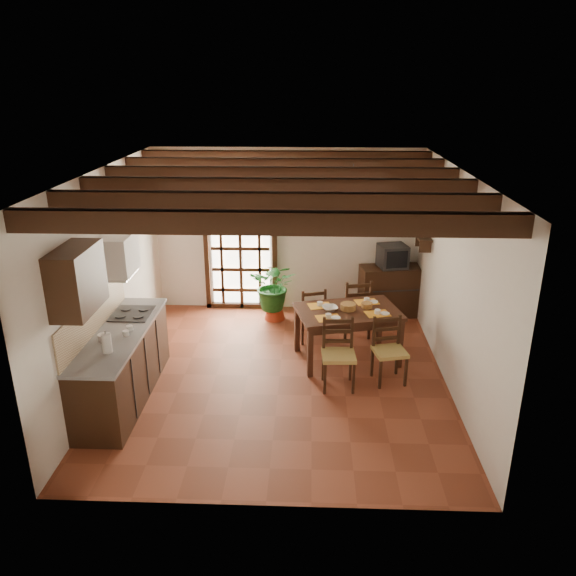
{
  "coord_description": "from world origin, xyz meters",
  "views": [
    {
      "loc": [
        0.38,
        -6.8,
        3.86
      ],
      "look_at": [
        0.1,
        0.4,
        1.15
      ],
      "focal_mm": 35.0,
      "sensor_mm": 36.0,
      "label": 1
    }
  ],
  "objects_px": {
    "dining_table": "(348,316)",
    "crt_tv": "(393,256)",
    "sideboard": "(390,291)",
    "kitchen_counter": "(122,364)",
    "chair_far_right": "(354,318)",
    "potted_plant": "(274,288)",
    "chair_near_left": "(338,367)",
    "pendant_lamp": "(351,218)",
    "chair_near_right": "(389,362)",
    "chair_far_left": "(311,323)"
  },
  "relations": [
    {
      "from": "kitchen_counter",
      "to": "chair_near_left",
      "type": "height_order",
      "value": "kitchen_counter"
    },
    {
      "from": "crt_tv",
      "to": "chair_near_left",
      "type": "bearing_deg",
      "value": -125.54
    },
    {
      "from": "kitchen_counter",
      "to": "sideboard",
      "type": "height_order",
      "value": "kitchen_counter"
    },
    {
      "from": "sideboard",
      "to": "chair_near_right",
      "type": "bearing_deg",
      "value": -106.6
    },
    {
      "from": "kitchen_counter",
      "to": "crt_tv",
      "type": "distance_m",
      "value": 4.72
    },
    {
      "from": "chair_near_left",
      "to": "sideboard",
      "type": "xyz_separation_m",
      "value": [
        0.99,
        2.46,
        0.14
      ]
    },
    {
      "from": "chair_far_right",
      "to": "dining_table",
      "type": "bearing_deg",
      "value": 65.97
    },
    {
      "from": "potted_plant",
      "to": "pendant_lamp",
      "type": "relative_size",
      "value": 2.63
    },
    {
      "from": "chair_near_left",
      "to": "chair_far_right",
      "type": "bearing_deg",
      "value": 75.63
    },
    {
      "from": "dining_table",
      "to": "chair_near_left",
      "type": "height_order",
      "value": "chair_near_left"
    },
    {
      "from": "potted_plant",
      "to": "crt_tv",
      "type": "bearing_deg",
      "value": 7.73
    },
    {
      "from": "sideboard",
      "to": "potted_plant",
      "type": "relative_size",
      "value": 0.46
    },
    {
      "from": "chair_near_right",
      "to": "potted_plant",
      "type": "xyz_separation_m",
      "value": [
        -1.66,
        2.01,
        0.29
      ]
    },
    {
      "from": "chair_near_left",
      "to": "pendant_lamp",
      "type": "height_order",
      "value": "pendant_lamp"
    },
    {
      "from": "chair_near_left",
      "to": "sideboard",
      "type": "bearing_deg",
      "value": 65.3
    },
    {
      "from": "chair_near_right",
      "to": "chair_far_left",
      "type": "distance_m",
      "value": 1.62
    },
    {
      "from": "chair_near_left",
      "to": "chair_near_right",
      "type": "xyz_separation_m",
      "value": [
        0.69,
        0.17,
        -0.01
      ]
    },
    {
      "from": "sideboard",
      "to": "chair_near_left",
      "type": "bearing_deg",
      "value": -120.93
    },
    {
      "from": "chair_far_left",
      "to": "pendant_lamp",
      "type": "distance_m",
      "value": 1.95
    },
    {
      "from": "chair_far_left",
      "to": "sideboard",
      "type": "bearing_deg",
      "value": -158.55
    },
    {
      "from": "chair_far_right",
      "to": "potted_plant",
      "type": "relative_size",
      "value": 0.44
    },
    {
      "from": "chair_near_right",
      "to": "sideboard",
      "type": "bearing_deg",
      "value": 69.67
    },
    {
      "from": "chair_near_left",
      "to": "crt_tv",
      "type": "height_order",
      "value": "crt_tv"
    },
    {
      "from": "chair_far_right",
      "to": "potted_plant",
      "type": "height_order",
      "value": "potted_plant"
    },
    {
      "from": "chair_near_left",
      "to": "potted_plant",
      "type": "height_order",
      "value": "potted_plant"
    },
    {
      "from": "kitchen_counter",
      "to": "chair_near_right",
      "type": "relative_size",
      "value": 2.52
    },
    {
      "from": "sideboard",
      "to": "kitchen_counter",
      "type": "bearing_deg",
      "value": -151.8
    },
    {
      "from": "chair_far_right",
      "to": "crt_tv",
      "type": "height_order",
      "value": "crt_tv"
    },
    {
      "from": "chair_near_right",
      "to": "sideboard",
      "type": "distance_m",
      "value": 2.31
    },
    {
      "from": "chair_far_right",
      "to": "pendant_lamp",
      "type": "relative_size",
      "value": 1.15
    },
    {
      "from": "dining_table",
      "to": "crt_tv",
      "type": "bearing_deg",
      "value": 49.14
    },
    {
      "from": "dining_table",
      "to": "chair_near_right",
      "type": "bearing_deg",
      "value": -63.93
    },
    {
      "from": "kitchen_counter",
      "to": "dining_table",
      "type": "height_order",
      "value": "kitchen_counter"
    },
    {
      "from": "kitchen_counter",
      "to": "potted_plant",
      "type": "bearing_deg",
      "value": 55.3
    },
    {
      "from": "kitchen_counter",
      "to": "crt_tv",
      "type": "relative_size",
      "value": 4.25
    },
    {
      "from": "kitchen_counter",
      "to": "sideboard",
      "type": "xyz_separation_m",
      "value": [
        3.73,
        2.83,
        -0.04
      ]
    },
    {
      "from": "chair_near_right",
      "to": "chair_far_left",
      "type": "height_order",
      "value": "chair_near_right"
    },
    {
      "from": "chair_far_left",
      "to": "dining_table",
      "type": "bearing_deg",
      "value": 113.95
    },
    {
      "from": "kitchen_counter",
      "to": "pendant_lamp",
      "type": "relative_size",
      "value": 2.66
    },
    {
      "from": "dining_table",
      "to": "chair_far_left",
      "type": "distance_m",
      "value": 0.9
    },
    {
      "from": "dining_table",
      "to": "sideboard",
      "type": "xyz_separation_m",
      "value": [
        0.83,
        1.67,
        -0.24
      ]
    },
    {
      "from": "kitchen_counter",
      "to": "chair_near_left",
      "type": "distance_m",
      "value": 2.77
    },
    {
      "from": "chair_far_left",
      "to": "sideboard",
      "type": "height_order",
      "value": "chair_far_left"
    },
    {
      "from": "chair_far_right",
      "to": "sideboard",
      "type": "distance_m",
      "value": 1.11
    },
    {
      "from": "chair_near_right",
      "to": "pendant_lamp",
      "type": "relative_size",
      "value": 1.06
    },
    {
      "from": "crt_tv",
      "to": "pendant_lamp",
      "type": "bearing_deg",
      "value": -131.52
    },
    {
      "from": "dining_table",
      "to": "chair_near_left",
      "type": "bearing_deg",
      "value": -115.86
    },
    {
      "from": "pendant_lamp",
      "to": "chair_near_left",
      "type": "bearing_deg",
      "value": -100.33
    },
    {
      "from": "kitchen_counter",
      "to": "chair_far_right",
      "type": "distance_m",
      "value": 3.64
    },
    {
      "from": "sideboard",
      "to": "potted_plant",
      "type": "bearing_deg",
      "value": 178.99
    }
  ]
}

